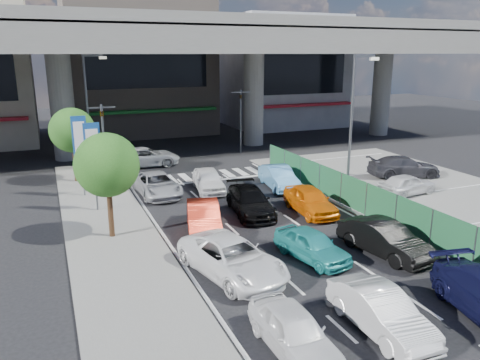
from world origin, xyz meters
name	(u,v)px	position (x,y,z in m)	size (l,w,h in m)	color
ground	(292,247)	(0.00, 0.00, 0.00)	(120.00, 120.00, 0.00)	black
parking_lot	(450,203)	(11.00, 2.00, 0.03)	(12.00, 28.00, 0.06)	slate
sidewalk_left	(112,237)	(-7.00, 4.00, 0.06)	(4.00, 30.00, 0.12)	slate
fence_run	(379,206)	(5.30, 1.00, 0.90)	(0.16, 22.00, 1.80)	#1C5130
expressway	(163,44)	(0.00, 22.00, 8.76)	(64.00, 14.00, 10.75)	slate
building_center	(138,59)	(0.00, 32.97, 7.49)	(14.00, 10.90, 15.00)	gray
building_east	(282,72)	(16.00, 31.97, 5.99)	(12.00, 10.90, 12.00)	gray
traffic_light_left	(103,126)	(-6.20, 12.00, 3.94)	(1.60, 1.24, 5.20)	#595B60
traffic_light_right	(241,105)	(5.50, 19.00, 3.94)	(1.60, 1.24, 5.20)	#595B60
street_lamp_right	(354,112)	(7.17, 6.00, 4.77)	(1.65, 0.22, 8.00)	#595B60
street_lamp_left	(89,102)	(-6.33, 18.00, 4.77)	(1.65, 0.22, 8.00)	#595B60
signboard_near	(93,155)	(-7.20, 7.99, 3.06)	(0.80, 0.14, 4.70)	#595B60
signboard_far	(80,145)	(-7.60, 10.99, 3.06)	(0.80, 0.14, 4.70)	#595B60
tree_near	(107,165)	(-7.00, 4.00, 3.39)	(2.80, 2.80, 4.80)	#382314
tree_far	(72,130)	(-7.80, 14.50, 3.39)	(2.80, 2.80, 4.80)	#382314
van_white_back_left	(294,331)	(-3.45, -6.36, 0.62)	(1.47, 3.65, 1.24)	white
hatch_white_back_mid	(381,311)	(-0.58, -6.49, 0.65)	(1.37, 3.92, 1.29)	silver
sedan_white_mid_left	(232,258)	(-3.33, -1.41, 0.69)	(2.29, 4.97, 1.38)	white
taxi_teal_mid	(312,245)	(0.15, -1.33, 0.62)	(1.45, 3.61, 1.23)	teal
hatch_black_mid_right	(384,239)	(3.14, -2.07, 0.69)	(1.46, 4.19, 1.38)	black
taxi_orange_left	(203,217)	(-2.92, 3.29, 0.69)	(1.45, 4.16, 1.37)	red
sedan_black_mid	(250,201)	(0.11, 4.75, 0.66)	(1.85, 4.54, 1.32)	black
taxi_orange_right	(310,200)	(3.01, 3.62, 0.69)	(1.63, 4.05, 1.38)	orange
wagon_silver_front_left	(157,184)	(-3.64, 9.83, 0.64)	(2.13, 4.61, 1.28)	#A5A7AC
sedan_white_front_mid	(208,180)	(-0.55, 9.51, 0.68)	(1.60, 3.97, 1.35)	white
kei_truck_front_right	(279,177)	(3.64, 8.43, 0.68)	(1.44, 4.12, 1.36)	#4A89BB
crossing_wagon_silver	(145,157)	(-2.79, 17.31, 0.70)	(2.32, 5.03, 1.40)	silver
parked_sedan_white	(407,184)	(9.81, 4.10, 0.68)	(1.47, 3.65, 1.24)	silver
parked_sedan_dgrey	(404,167)	(12.48, 7.43, 0.75)	(1.93, 4.75, 1.38)	#323137
traffic_cone	(337,184)	(6.53, 6.40, 0.43)	(0.38, 0.38, 0.74)	#ED540D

